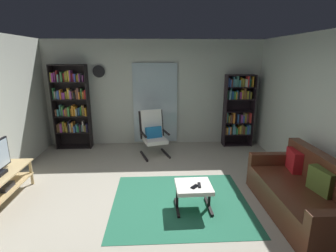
{
  "coord_description": "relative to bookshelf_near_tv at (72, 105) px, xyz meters",
  "views": [
    {
      "loc": [
        0.02,
        -3.53,
        2.2
      ],
      "look_at": [
        0.25,
        1.06,
        0.95
      ],
      "focal_mm": 27.38,
      "sensor_mm": 36.0,
      "label": 1
    }
  ],
  "objects": [
    {
      "name": "ground_plane",
      "position": [
        1.99,
        -2.65,
        -1.07
      ],
      "size": [
        7.02,
        7.02,
        0.0
      ],
      "primitive_type": "plane",
      "color": "#A7A190"
    },
    {
      "name": "wall_back",
      "position": [
        1.99,
        0.25,
        0.23
      ],
      "size": [
        5.6,
        0.06,
        2.6
      ],
      "primitive_type": "cube",
      "color": "beige",
      "rests_on": "ground"
    },
    {
      "name": "glass_door_panel",
      "position": [
        2.01,
        0.18,
        -0.02
      ],
      "size": [
        1.1,
        0.01,
        2.0
      ],
      "primitive_type": "cube",
      "color": "silver"
    },
    {
      "name": "area_rug",
      "position": [
        2.39,
        -2.66,
        -1.07
      ],
      "size": [
        2.09,
        1.82,
        0.01
      ],
      "primitive_type": "cube",
      "color": "#25684D",
      "rests_on": "ground"
    },
    {
      "name": "bookshelf_near_tv",
      "position": [
        0.0,
        0.0,
        0.0
      ],
      "size": [
        0.83,
        0.3,
        2.02
      ],
      "color": "black",
      "rests_on": "ground"
    },
    {
      "name": "bookshelf_near_sofa",
      "position": [
        4.08,
        -0.03,
        -0.14
      ],
      "size": [
        0.71,
        0.3,
        1.78
      ],
      "color": "black",
      "rests_on": "ground"
    },
    {
      "name": "leather_sofa",
      "position": [
        4.12,
        -3.03,
        -0.77
      ],
      "size": [
        0.86,
        1.85,
        0.85
      ],
      "color": "#592D1C",
      "rests_on": "ground"
    },
    {
      "name": "lounge_armchair",
      "position": [
        1.96,
        -0.58,
        -0.54
      ],
      "size": [
        0.72,
        0.78,
        1.02
      ],
      "color": "black",
      "rests_on": "ground"
    },
    {
      "name": "ottoman",
      "position": [
        2.56,
        -2.82,
        -0.75
      ],
      "size": [
        0.53,
        0.49,
        0.39
      ],
      "color": "white",
      "rests_on": "ground"
    },
    {
      "name": "tv_remote",
      "position": [
        2.64,
        -2.85,
        -0.67
      ],
      "size": [
        0.05,
        0.15,
        0.02
      ],
      "primitive_type": "cube",
      "rotation": [
        0.0,
        0.0,
        -0.09
      ],
      "color": "black",
      "rests_on": "ottoman"
    },
    {
      "name": "cell_phone",
      "position": [
        2.57,
        -2.89,
        -0.68
      ],
      "size": [
        0.15,
        0.15,
        0.01
      ],
      "primitive_type": "cube",
      "rotation": [
        0.0,
        0.0,
        -0.75
      ],
      "color": "black",
      "rests_on": "ottoman"
    },
    {
      "name": "wall_clock",
      "position": [
        0.67,
        0.17,
        0.78
      ],
      "size": [
        0.29,
        0.03,
        0.29
      ],
      "color": "silver"
    }
  ]
}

